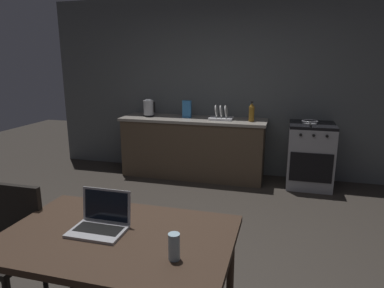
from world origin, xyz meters
The scene contains 13 objects.
ground_plane centered at (0.00, 0.00, 0.00)m, with size 12.00×12.00×0.00m, color #2D2823.
back_wall centered at (0.30, 2.59, 1.33)m, with size 6.40×0.10×2.65m, color #54585A.
kitchen_counter centered at (-0.51, 2.24, 0.45)m, with size 2.16×0.64×0.89m.
stove_oven centered at (1.17, 2.23, 0.45)m, with size 0.60×0.62×0.89m.
dining_table centered at (-0.12, -0.98, 0.67)m, with size 1.36×0.88×0.74m.
chair centered at (-0.97, -0.92, 0.52)m, with size 0.40×0.40×0.90m.
laptop centered at (-0.23, -0.96, 0.79)m, with size 0.32×0.25×0.23m.
electric_kettle centered at (-1.22, 2.24, 1.02)m, with size 0.19×0.16×0.26m.
bottle centered at (0.35, 2.19, 1.03)m, with size 0.08×0.08×0.28m.
frying_pan centered at (1.13, 2.21, 0.92)m, with size 0.22×0.39×0.05m.
drinking_glass centered at (0.29, -1.14, 0.81)m, with size 0.06×0.06×0.14m.
cereal_box centered at (-0.62, 2.26, 1.02)m, with size 0.13×0.05×0.26m.
dish_rack centered at (-0.09, 2.24, 0.94)m, with size 0.34×0.26×0.21m.
Camera 1 is at (0.78, -2.62, 1.73)m, focal length 32.04 mm.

